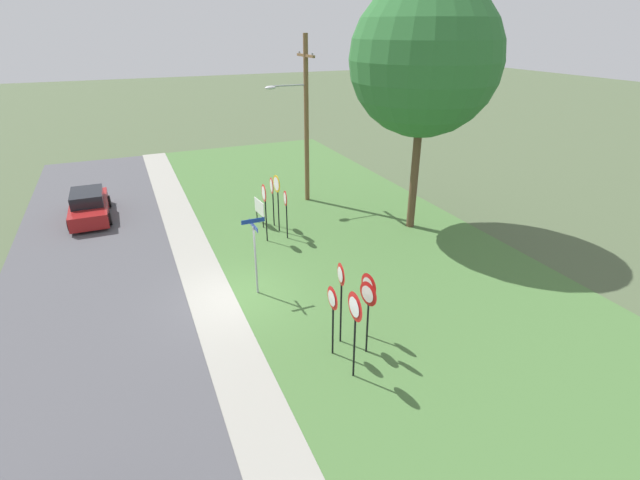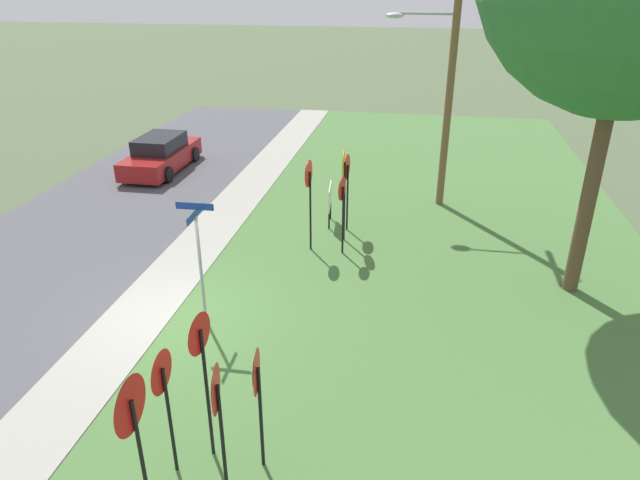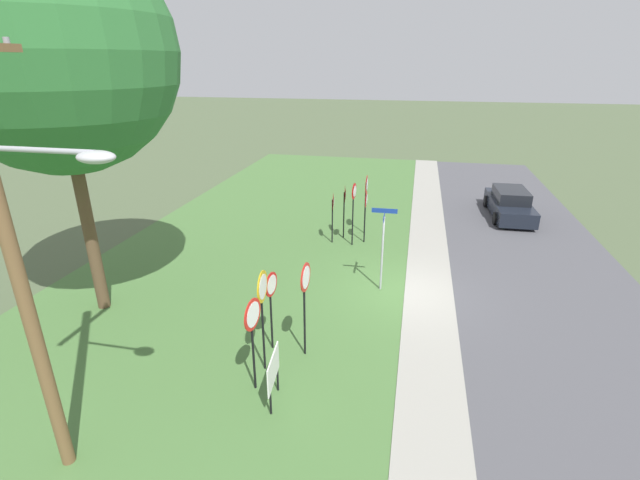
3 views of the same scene
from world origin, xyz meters
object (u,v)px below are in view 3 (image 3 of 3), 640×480
stop_sign_near_right (305,289)px  stop_sign_far_left (253,325)px  yield_sign_far_right (333,206)px  yield_sign_near_left (345,199)px  yield_sign_far_left (354,200)px  stop_sign_near_left (271,295)px  street_name_post (383,242)px  notice_board (273,371)px  stop_sign_far_center (263,299)px  utility_pole (17,245)px  parked_sedan_distant (510,204)px  oak_tree_left (53,52)px  yield_sign_center (367,190)px  yield_sign_near_right (366,205)px

stop_sign_near_right → stop_sign_far_left: (-1.55, 0.83, -0.18)m
stop_sign_near_right → yield_sign_far_right: (7.87, 0.76, -0.30)m
yield_sign_near_left → yield_sign_far_left: yield_sign_far_left is taller
stop_sign_near_left → street_name_post: (3.99, -2.52, 0.10)m
stop_sign_far_left → yield_sign_far_left: 9.38m
yield_sign_far_left → street_name_post: bearing=-150.7°
notice_board → yield_sign_near_left: bearing=-5.1°
stop_sign_far_center → stop_sign_far_left: bearing=177.9°
utility_pole → parked_sedan_distant: (17.57, -10.68, -3.94)m
oak_tree_left → stop_sign_near_left: bearing=-99.5°
stop_sign_near_left → yield_sign_near_left: (8.45, -0.54, 0.14)m
yield_sign_center → oak_tree_left: bearing=139.0°
yield_sign_near_right → notice_board: 10.18m
parked_sedan_distant → stop_sign_near_right: bearing=149.9°
street_name_post → parked_sedan_distant: street_name_post is taller
yield_sign_near_left → yield_sign_center: bearing=-57.4°
stop_sign_near_left → yield_sign_far_left: yield_sign_far_left is taller
yield_sign_near_left → parked_sedan_distant: size_ratio=0.50×
yield_sign_near_right → stop_sign_near_right: bearing=176.4°
notice_board → parked_sedan_distant: bearing=-31.8°
stop_sign_near_left → yield_sign_far_left: size_ratio=0.84×
yield_sign_far_left → yield_sign_center: size_ratio=1.01×
parked_sedan_distant → yield_sign_near_left: bearing=120.4°
yield_sign_near_right → street_name_post: (-4.14, -1.03, 0.05)m
utility_pole → yield_sign_near_right: bearing=-18.1°
yield_sign_center → yield_sign_near_left: bearing=133.8°
stop_sign_far_left → utility_pole: bearing=142.3°
notice_board → parked_sedan_distant: parked_sedan_distant is taller
stop_sign_near_right → parked_sedan_distant: size_ratio=0.56×
yield_sign_near_right → street_name_post: size_ratio=0.78×
stop_sign_far_left → utility_pole: (-2.76, 2.70, 2.81)m
stop_sign_near_right → stop_sign_far_center: (-0.81, 0.84, 0.07)m
utility_pole → notice_board: size_ratio=6.72×
stop_sign_near_left → stop_sign_far_left: (-1.63, -0.10, 0.12)m
stop_sign_far_left → stop_sign_far_center: bearing=7.6°
stop_sign_far_center → yield_sign_center: 10.19m
stop_sign_far_left → parked_sedan_distant: 16.87m
yield_sign_center → street_name_post: bearing=-167.1°
stop_sign_far_center → stop_sign_near_right: bearing=-49.0°
parked_sedan_distant → notice_board: bearing=152.2°
stop_sign_near_right → yield_sign_near_left: size_ratio=1.12×
stop_sign_near_left → yield_sign_center: (9.22, -1.36, 0.38)m
yield_sign_near_left → yield_sign_far_right: (-0.66, 0.38, -0.13)m
yield_sign_far_right → stop_sign_far_left: bearing=171.4°
yield_sign_far_left → notice_board: (-9.68, 0.38, -1.14)m
stop_sign_near_left → stop_sign_near_right: bearing=-87.4°
parked_sedan_distant → street_name_post: bearing=147.1°
street_name_post → stop_sign_near_left: bearing=146.4°
stop_sign_far_center → yield_sign_near_right: stop_sign_far_center is taller
stop_sign_near_right → utility_pole: bearing=144.0°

